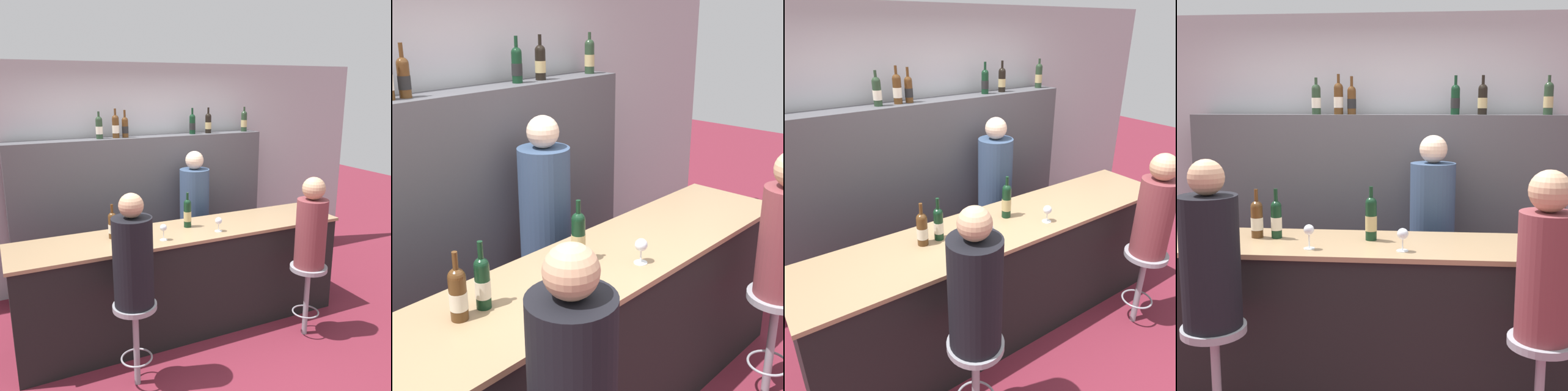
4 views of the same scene
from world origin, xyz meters
TOP-DOWN VIEW (x-y plane):
  - ground_plane at (0.00, 0.00)m, footprint 16.00×16.00m
  - wall_back at (0.00, 1.71)m, footprint 6.40×0.05m
  - bar_counter at (0.00, 0.31)m, footprint 3.19×0.67m
  - back_bar_cabinet at (0.00, 1.48)m, footprint 3.00×0.28m
  - wine_bottle_counter_0 at (-0.67, 0.39)m, footprint 0.08×0.08m
  - wine_bottle_counter_1 at (-0.54, 0.39)m, footprint 0.07×0.07m
  - wine_bottle_counter_2 at (0.06, 0.39)m, footprint 0.07×0.07m
  - wine_bottle_backbar_0 at (-0.49, 1.48)m, footprint 0.07×0.07m
  - wine_bottle_backbar_1 at (-0.30, 1.48)m, footprint 0.08×0.08m
  - wine_bottle_backbar_2 at (-0.20, 1.48)m, footprint 0.07×0.07m
  - wine_bottle_backbar_3 at (0.63, 1.48)m, footprint 0.07×0.07m
  - wine_bottle_backbar_4 at (0.85, 1.48)m, footprint 0.08×0.08m
  - wine_bottle_backbar_5 at (1.35, 1.48)m, footprint 0.08×0.08m
  - wine_glass_0 at (-0.28, 0.14)m, footprint 0.07×0.07m
  - wine_glass_1 at (0.27, 0.14)m, footprint 0.07×0.07m
  - bar_stool_left at (-0.70, -0.31)m, footprint 0.34×0.34m
  - guest_seated_left at (-0.70, -0.31)m, footprint 0.31×0.31m
  - bar_stool_right at (0.99, -0.31)m, footprint 0.34×0.34m
  - guest_seated_right at (0.99, -0.31)m, footprint 0.28×0.28m
  - bartender at (0.46, 1.06)m, footprint 0.33×0.33m

SIDE VIEW (x-z plane):
  - ground_plane at x=0.00m, z-range 0.00..0.00m
  - bar_counter at x=0.00m, z-range 0.00..1.02m
  - bar_stool_left at x=-0.70m, z-range 0.19..0.90m
  - bar_stool_right at x=0.99m, z-range 0.19..0.90m
  - bartender at x=0.46m, z-range -0.06..1.58m
  - back_bar_cabinet at x=0.00m, z-range 0.00..1.78m
  - guest_seated_right at x=0.99m, z-range 0.67..1.51m
  - guest_seated_left at x=-0.70m, z-range 0.66..1.54m
  - wine_glass_1 at x=0.27m, z-range 1.04..1.18m
  - wine_glass_0 at x=-0.28m, z-range 1.05..1.20m
  - wine_bottle_counter_0 at x=-0.67m, z-range 0.98..1.29m
  - wine_bottle_counter_1 at x=-0.54m, z-range 0.98..1.30m
  - wine_bottle_counter_2 at x=0.06m, z-range 0.98..1.33m
  - wall_back at x=0.00m, z-range 0.00..2.60m
  - wine_bottle_backbar_2 at x=-0.20m, z-range 1.74..2.05m
  - wine_bottle_backbar_3 at x=0.63m, z-range 1.74..2.05m
  - wine_bottle_backbar_4 at x=0.85m, z-range 1.75..2.05m
  - wine_bottle_backbar_0 at x=-0.49m, z-range 1.75..2.05m
  - wine_bottle_backbar_1 at x=-0.30m, z-range 1.75..2.07m
  - wine_bottle_backbar_5 at x=1.35m, z-range 1.75..2.06m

